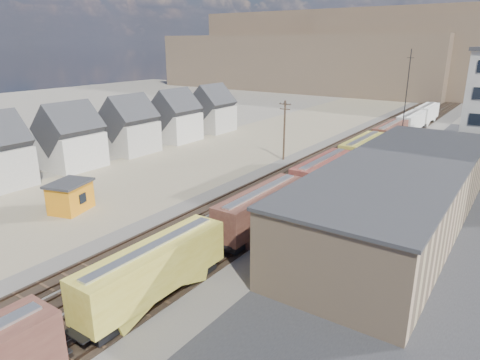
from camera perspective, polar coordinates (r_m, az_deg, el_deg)
The scene contains 12 objects.
ground at distance 37.40m, azimuth -15.06°, elevation -13.33°, with size 300.00×300.00×0.00m, color #6B6356.
ballast_bed at distance 76.80m, azimuth 14.28°, elevation 2.99°, with size 18.00×200.00×0.06m, color #4C4742.
dirt_yard at distance 77.52m, azimuth -2.39°, elevation 3.66°, with size 24.00×180.00×0.03m, color #83775A.
asphalt_lot at distance 58.27m, azimuth 29.37°, elevation -3.55°, with size 26.00×120.00×0.04m, color #232326.
rail_tracks at distance 76.96m, azimuth 13.91°, elevation 3.11°, with size 11.40×200.00×0.24m.
freight_train at distance 63.75m, azimuth 13.74°, elevation 2.61°, with size 3.00×119.74×4.46m.
warehouse at distance 48.64m, azimuth 20.55°, elevation -1.70°, with size 12.40×40.40×7.25m.
utility_pole_north at distance 71.92m, azimuth 5.93°, elevation 6.77°, with size 2.20×0.32×10.00m.
radio_mast at distance 82.88m, azimuth 21.20°, elevation 9.82°, with size 1.20×0.16×18.00m.
townhouse_row at distance 75.85m, azimuth -17.95°, elevation 5.84°, with size 8.15×68.16×10.47m.
hills_north at distance 189.66m, azimuth 27.91°, elevation 14.38°, with size 265.00×80.00×32.00m.
maintenance_shed at distance 53.87m, azimuth -21.69°, elevation -2.02°, with size 5.05×5.79×3.59m.
Camera 1 is at (25.28, -20.00, 18.96)m, focal length 32.00 mm.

